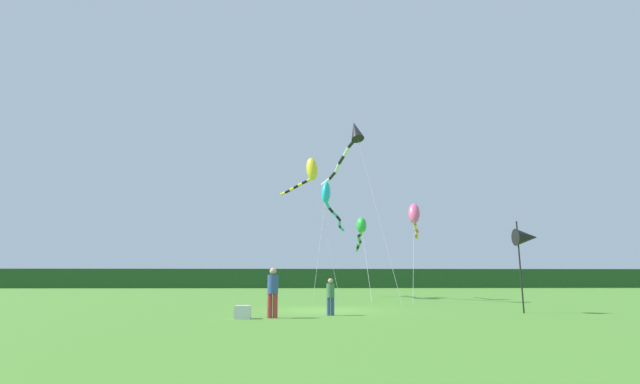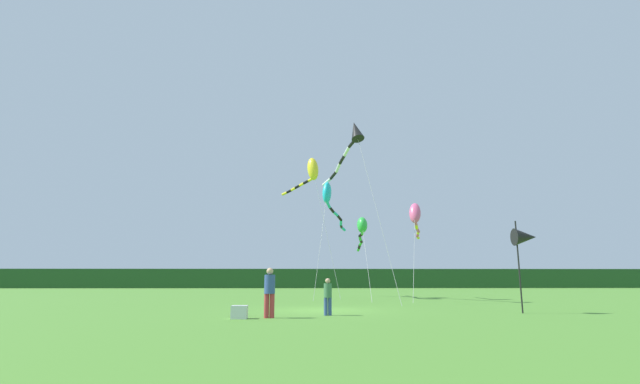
% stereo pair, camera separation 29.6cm
% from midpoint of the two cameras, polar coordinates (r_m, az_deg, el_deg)
% --- Properties ---
extents(ground_plane, '(120.00, 120.00, 0.00)m').
position_cam_midpoint_polar(ground_plane, '(19.88, 0.20, -14.77)').
color(ground_plane, '#4C842D').
extents(distant_treeline, '(108.00, 2.01, 2.65)m').
position_cam_midpoint_polar(distant_treeline, '(64.82, -1.40, -10.89)').
color(distant_treeline, '#234C23').
rests_on(distant_treeline, ground).
extents(person_adult, '(0.38, 0.38, 1.71)m').
position_cam_midpoint_polar(person_adult, '(16.13, -6.54, -12.20)').
color(person_adult, '#B23338').
rests_on(person_adult, ground).
extents(person_child, '(0.30, 0.30, 1.35)m').
position_cam_midpoint_polar(person_child, '(17.14, 0.83, -12.87)').
color(person_child, '#334C8C').
rests_on(person_child, ground).
extents(cooler_box, '(0.53, 0.42, 0.44)m').
position_cam_midpoint_polar(cooler_box, '(16.01, -10.32, -14.75)').
color(cooler_box, silver).
rests_on(cooler_box, ground).
extents(banner_flag_pole, '(0.90, 0.70, 3.63)m').
position_cam_midpoint_polar(banner_flag_pole, '(20.04, 24.27, -5.35)').
color(banner_flag_pole, black).
rests_on(banner_flag_pole, ground).
extents(kite_green, '(0.71, 8.86, 5.64)m').
position_cam_midpoint_polar(kite_green, '(31.30, 4.94, -4.61)').
color(kite_green, '#B2B2B2').
rests_on(kite_green, ground).
extents(kite_black, '(3.68, 9.40, 11.05)m').
position_cam_midpoint_polar(kite_black, '(28.48, 3.75, 6.74)').
color(kite_black, '#B2B2B2').
rests_on(kite_black, ground).
extents(kite_rainbow, '(2.36, 7.46, 6.45)m').
position_cam_midpoint_polar(kite_rainbow, '(30.88, 11.60, -3.00)').
color(kite_rainbow, '#B2B2B2').
rests_on(kite_rainbow, ground).
extents(kite_yellow, '(4.32, 5.57, 10.32)m').
position_cam_midpoint_polar(kite_yellow, '(33.70, -1.52, 2.65)').
color(kite_yellow, '#B2B2B2').
rests_on(kite_yellow, ground).
extents(kite_cyan, '(2.73, 8.55, 8.19)m').
position_cam_midpoint_polar(kite_cyan, '(32.13, 0.78, -0.78)').
color(kite_cyan, '#B2B2B2').
rests_on(kite_cyan, ground).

